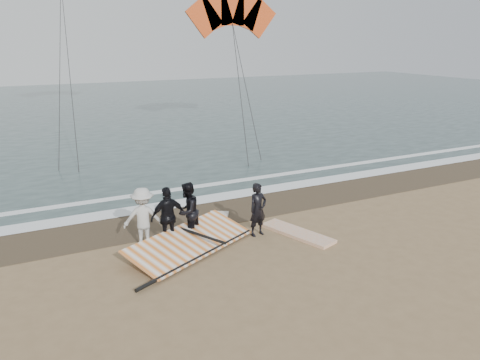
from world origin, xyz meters
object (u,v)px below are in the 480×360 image
object	(u,v)px
board_white	(297,233)
board_cream	(215,225)
sail_rig	(187,243)
man_main	(258,210)

from	to	relation	value
board_white	board_cream	bearing A→B (deg)	121.74
board_cream	sail_rig	xyz separation A→B (m)	(-1.47, -1.22, 0.14)
board_cream	sail_rig	size ratio (longest dim) A/B	0.57
man_main	board_cream	bearing A→B (deg)	117.95
sail_rig	board_cream	bearing A→B (deg)	39.61
board_white	sail_rig	bearing A→B (deg)	152.35
man_main	board_cream	xyz separation A→B (m)	(-0.98, 1.24, -0.83)
man_main	board_white	bearing A→B (deg)	-35.52
sail_rig	board_white	bearing A→B (deg)	-9.15
man_main	board_white	distance (m)	1.56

